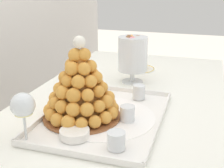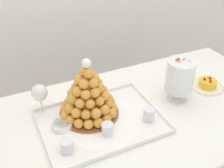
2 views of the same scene
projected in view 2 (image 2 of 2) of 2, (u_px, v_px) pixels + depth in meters
name	position (u px, v px, depth m)	size (l,w,h in m)	color
buffet_table	(140.00, 130.00, 1.39)	(1.54, 0.81, 0.78)	brown
serving_tray	(101.00, 122.00, 1.26)	(0.54, 0.40, 0.02)	white
croquembouche	(88.00, 94.00, 1.24)	(0.27, 0.27, 0.29)	brown
dessert_cup_left	(67.00, 146.00, 1.10)	(0.05, 0.05, 0.05)	silver
dessert_cup_mid_left	(107.00, 130.00, 1.17)	(0.05, 0.05, 0.05)	silver
dessert_cup_centre	(150.00, 114.00, 1.25)	(0.05, 0.05, 0.06)	silver
creme_brulee_ramekin	(62.00, 124.00, 1.22)	(0.09, 0.09, 0.02)	white
macaron_goblet	(180.00, 77.00, 1.33)	(0.14, 0.14, 0.24)	white
fruit_tart_plate	(207.00, 85.00, 1.49)	(0.18, 0.18, 0.06)	white
wine_glass	(40.00, 94.00, 1.25)	(0.07, 0.07, 0.16)	silver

